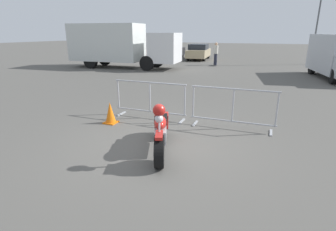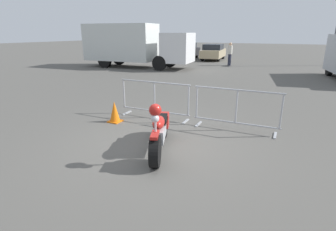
{
  "view_description": "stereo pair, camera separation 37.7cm",
  "coord_description": "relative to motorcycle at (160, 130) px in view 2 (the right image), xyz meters",
  "views": [
    {
      "loc": [
        2.22,
        -5.01,
        2.39
      ],
      "look_at": [
        0.13,
        0.07,
        0.65
      ],
      "focal_mm": 28.0,
      "sensor_mm": 36.0,
      "label": 1
    },
    {
      "loc": [
        2.56,
        -4.86,
        2.39
      ],
      "look_at": [
        0.13,
        0.07,
        0.65
      ],
      "focal_mm": 28.0,
      "sensor_mm": 36.0,
      "label": 2
    }
  ],
  "objects": [
    {
      "name": "ground_plane",
      "position": [
        -0.13,
        0.33,
        -0.45
      ],
      "size": [
        120.0,
        120.0,
        0.0
      ],
      "primitive_type": "plane",
      "color": "#54514C"
    },
    {
      "name": "motorcycle",
      "position": [
        0.0,
        0.0,
        0.0
      ],
      "size": [
        0.93,
        2.01,
        1.19
      ],
      "rotation": [
        0.0,
        0.0,
        -1.19
      ],
      "color": "black",
      "rests_on": "ground"
    },
    {
      "name": "crowd_barrier_near",
      "position": [
        -1.18,
        1.89,
        0.1
      ],
      "size": [
        2.19,
        0.48,
        1.07
      ],
      "rotation": [
        0.0,
        0.0,
        0.02
      ],
      "color": "#9EA0A5",
      "rests_on": "ground"
    },
    {
      "name": "crowd_barrier_far",
      "position": [
        1.18,
        1.89,
        0.1
      ],
      "size": [
        2.19,
        0.48,
        1.07
      ],
      "rotation": [
        0.0,
        0.0,
        0.02
      ],
      "color": "#9EA0A5",
      "rests_on": "ground"
    },
    {
      "name": "box_truck",
      "position": [
        -8.3,
        11.52,
        1.18
      ],
      "size": [
        7.87,
        2.94,
        2.98
      ],
      "rotation": [
        0.0,
        0.0,
        0.09
      ],
      "color": "silver",
      "rests_on": "ground"
    },
    {
      "name": "parked_car_white",
      "position": [
        -12.8,
        18.68,
        0.24
      ],
      "size": [
        2.08,
        4.19,
        1.37
      ],
      "rotation": [
        0.0,
        0.0,
        1.68
      ],
      "color": "white",
      "rests_on": "ground"
    },
    {
      "name": "parked_car_maroon",
      "position": [
        -10.1,
        19.07,
        0.24
      ],
      "size": [
        2.06,
        4.16,
        1.36
      ],
      "rotation": [
        0.0,
        0.0,
        1.68
      ],
      "color": "maroon",
      "rests_on": "ground"
    },
    {
      "name": "parked_car_black",
      "position": [
        -7.4,
        19.21,
        0.29
      ],
      "size": [
        2.23,
        4.5,
        1.47
      ],
      "rotation": [
        0.0,
        0.0,
        1.68
      ],
      "color": "black",
      "rests_on": "ground"
    },
    {
      "name": "parked_car_tan",
      "position": [
        -4.7,
        19.24,
        0.26
      ],
      "size": [
        2.14,
        4.3,
        1.41
      ],
      "rotation": [
        0.0,
        0.0,
        1.68
      ],
      "color": "tan",
      "rests_on": "ground"
    },
    {
      "name": "pedestrian",
      "position": [
        -2.31,
        15.59,
        0.47
      ],
      "size": [
        0.44,
        0.44,
        1.69
      ],
      "rotation": [
        0.0,
        0.0,
        5.91
      ],
      "color": "#262838",
      "rests_on": "ground"
    },
    {
      "name": "traffic_cone",
      "position": [
        -1.99,
        1.06,
        -0.16
      ],
      "size": [
        0.34,
        0.34,
        0.59
      ],
      "color": "orange",
      "rests_on": "ground"
    }
  ]
}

